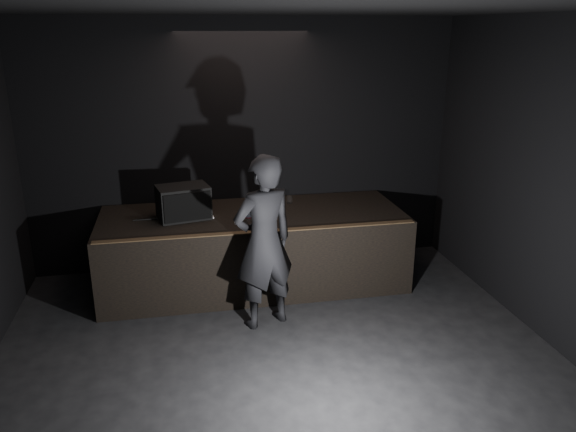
{
  "coord_description": "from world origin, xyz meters",
  "views": [
    {
      "loc": [
        -0.91,
        -4.28,
        3.34
      ],
      "look_at": [
        0.39,
        2.3,
        1.08
      ],
      "focal_mm": 35.0,
      "sensor_mm": 36.0,
      "label": 1
    }
  ],
  "objects_px": {
    "laptop": "(200,211)",
    "beer_can": "(248,214)",
    "person": "(264,242)",
    "stage_riser": "(253,249)",
    "stage_monitor": "(184,202)"
  },
  "relations": [
    {
      "from": "laptop",
      "to": "person",
      "type": "xyz_separation_m",
      "value": [
        0.67,
        -1.19,
        -0.03
      ]
    },
    {
      "from": "laptop",
      "to": "beer_can",
      "type": "distance_m",
      "value": 0.68
    },
    {
      "from": "laptop",
      "to": "beer_can",
      "type": "relative_size",
      "value": 2.09
    },
    {
      "from": "stage_riser",
      "to": "person",
      "type": "distance_m",
      "value": 1.25
    },
    {
      "from": "beer_can",
      "to": "person",
      "type": "xyz_separation_m",
      "value": [
        0.07,
        -0.86,
        -0.06
      ]
    },
    {
      "from": "stage_riser",
      "to": "laptop",
      "type": "bearing_deg",
      "value": 175.04
    },
    {
      "from": "person",
      "to": "beer_can",
      "type": "bearing_deg",
      "value": -106.46
    },
    {
      "from": "stage_riser",
      "to": "person",
      "type": "relative_size",
      "value": 1.95
    },
    {
      "from": "stage_monitor",
      "to": "person",
      "type": "xyz_separation_m",
      "value": [
        0.87,
        -1.13,
        -0.19
      ]
    },
    {
      "from": "person",
      "to": "laptop",
      "type": "bearing_deg",
      "value": -81.67
    },
    {
      "from": "stage_riser",
      "to": "laptop",
      "type": "xyz_separation_m",
      "value": [
        -0.69,
        0.06,
        0.56
      ]
    },
    {
      "from": "stage_riser",
      "to": "stage_monitor",
      "type": "height_order",
      "value": "stage_monitor"
    },
    {
      "from": "stage_monitor",
      "to": "laptop",
      "type": "height_order",
      "value": "stage_monitor"
    },
    {
      "from": "laptop",
      "to": "person",
      "type": "relative_size",
      "value": 0.17
    },
    {
      "from": "laptop",
      "to": "person",
      "type": "height_order",
      "value": "person"
    }
  ]
}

